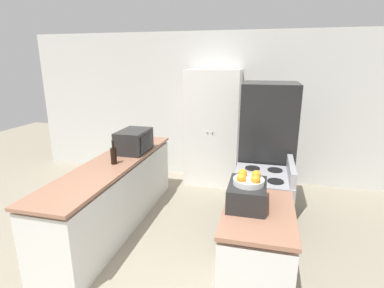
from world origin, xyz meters
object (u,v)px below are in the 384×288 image
(pantry_cabinet, at_px, (213,128))
(fruit_bowl, at_px, (249,180))
(refrigerator, at_px, (267,152))
(microwave, at_px, (134,141))
(toaster_oven, at_px, (247,194))
(wine_bottle, at_px, (114,155))
(stove, at_px, (261,210))

(pantry_cabinet, bearing_deg, fruit_bowl, -73.21)
(fruit_bowl, bearing_deg, refrigerator, 84.60)
(microwave, bearing_deg, toaster_oven, -37.41)
(pantry_cabinet, distance_m, fruit_bowl, 2.65)
(fruit_bowl, bearing_deg, wine_bottle, 156.63)
(stove, distance_m, fruit_bowl, 1.05)
(pantry_cabinet, bearing_deg, wine_bottle, -116.42)
(microwave, distance_m, wine_bottle, 0.54)
(pantry_cabinet, height_order, wine_bottle, pantry_cabinet)
(toaster_oven, bearing_deg, microwave, 142.59)
(fruit_bowl, bearing_deg, stove, 81.11)
(stove, height_order, wine_bottle, wine_bottle)
(wine_bottle, bearing_deg, stove, 2.06)
(pantry_cabinet, height_order, stove, pantry_cabinet)
(pantry_cabinet, bearing_deg, stove, -63.11)
(pantry_cabinet, xyz_separation_m, toaster_oven, (0.76, -2.53, -0.00))
(stove, xyz_separation_m, wine_bottle, (-1.79, -0.06, 0.54))
(stove, bearing_deg, refrigerator, 88.13)
(pantry_cabinet, bearing_deg, microwave, -124.50)
(stove, bearing_deg, wine_bottle, -177.94)
(refrigerator, bearing_deg, stove, -91.87)
(refrigerator, relative_size, fruit_bowl, 6.94)
(refrigerator, xyz_separation_m, wine_bottle, (-1.82, -0.85, 0.07))
(stove, height_order, refrigerator, refrigerator)
(stove, bearing_deg, toaster_oven, -99.69)
(refrigerator, height_order, fruit_bowl, refrigerator)
(microwave, bearing_deg, fruit_bowl, -37.49)
(toaster_oven, bearing_deg, pantry_cabinet, 106.66)
(refrigerator, distance_m, wine_bottle, 2.01)
(pantry_cabinet, distance_m, microwave, 1.55)
(pantry_cabinet, relative_size, stove, 1.89)
(refrigerator, relative_size, microwave, 3.43)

